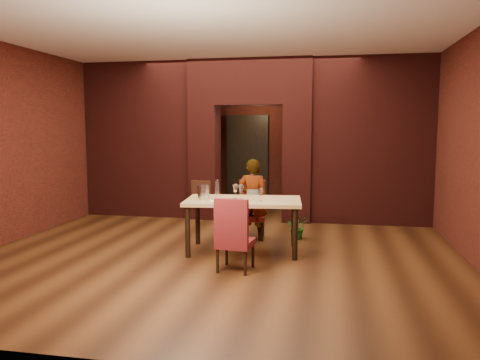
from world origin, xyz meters
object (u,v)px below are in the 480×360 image
(chair_far, at_px, (252,210))
(wine_glass_a, at_px, (235,192))
(dining_table, at_px, (243,225))
(wine_glass_c, at_px, (261,195))
(chair_near, at_px, (236,234))
(wine_glass_b, at_px, (241,192))
(potted_plant, at_px, (298,227))
(wine_bucket, at_px, (203,192))
(water_bottle, at_px, (217,188))
(person_seated, at_px, (253,200))

(chair_far, bearing_deg, wine_glass_a, -104.06)
(dining_table, height_order, chair_far, chair_far)
(dining_table, xyz_separation_m, wine_glass_c, (0.29, -0.13, 0.49))
(wine_glass_c, bearing_deg, dining_table, 155.34)
(chair_near, xyz_separation_m, wine_glass_b, (-0.10, 0.92, 0.42))
(chair_near, bearing_deg, wine_glass_a, -72.51)
(wine_glass_b, relative_size, potted_plant, 0.54)
(wine_bucket, bearing_deg, water_bottle, 60.07)
(dining_table, height_order, wine_glass_c, wine_glass_c)
(wine_glass_a, xyz_separation_m, potted_plant, (0.87, 0.97, -0.70))
(chair_near, relative_size, wine_bucket, 4.54)
(wine_bucket, bearing_deg, wine_glass_c, -3.54)
(chair_near, xyz_separation_m, potted_plant, (0.68, 1.93, -0.28))
(water_bottle, bearing_deg, chair_near, -65.21)
(wine_glass_b, bearing_deg, chair_far, 88.77)
(dining_table, height_order, wine_glass_b, wine_glass_b)
(potted_plant, bearing_deg, dining_table, -126.95)
(person_seated, relative_size, wine_bucket, 6.34)
(water_bottle, bearing_deg, dining_table, -22.25)
(potted_plant, bearing_deg, wine_glass_a, -132.11)
(chair_far, xyz_separation_m, wine_glass_a, (-0.11, -0.81, 0.42))
(chair_near, bearing_deg, chair_far, -81.39)
(potted_plant, bearing_deg, wine_glass_c, -112.32)
(wine_glass_b, bearing_deg, wine_glass_a, 158.64)
(person_seated, bearing_deg, wine_glass_a, 78.26)
(potted_plant, bearing_deg, wine_bucket, -141.30)
(potted_plant, bearing_deg, chair_far, -168.62)
(water_bottle, bearing_deg, chair_far, 57.06)
(chair_near, relative_size, wine_glass_b, 4.49)
(wine_glass_a, bearing_deg, wine_glass_c, -21.18)
(dining_table, xyz_separation_m, chair_near, (0.07, -0.93, 0.09))
(wine_glass_a, height_order, wine_glass_b, wine_glass_a)
(wine_bucket, height_order, water_bottle, water_bottle)
(water_bottle, distance_m, potted_plant, 1.62)
(chair_near, xyz_separation_m, water_bottle, (-0.51, 1.11, 0.44))
(wine_glass_a, height_order, wine_bucket, wine_glass_a)
(person_seated, distance_m, wine_glass_c, 0.96)
(person_seated, height_order, wine_glass_c, person_seated)
(chair_near, bearing_deg, wine_glass_b, -77.72)
(chair_near, distance_m, person_seated, 1.71)
(person_seated, relative_size, water_bottle, 5.07)
(wine_glass_a, bearing_deg, wine_glass_b, -21.36)
(water_bottle, bearing_deg, potted_plant, 34.38)
(chair_near, bearing_deg, potted_plant, -103.48)
(chair_near, distance_m, potted_plant, 2.06)
(chair_near, xyz_separation_m, wine_glass_a, (-0.20, 0.96, 0.42))
(wine_bucket, bearing_deg, dining_table, 7.45)
(wine_glass_a, xyz_separation_m, wine_bucket, (-0.46, -0.11, -0.00))
(wine_glass_c, xyz_separation_m, potted_plant, (0.46, 1.13, -0.69))
(chair_far, distance_m, wine_glass_c, 1.09)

